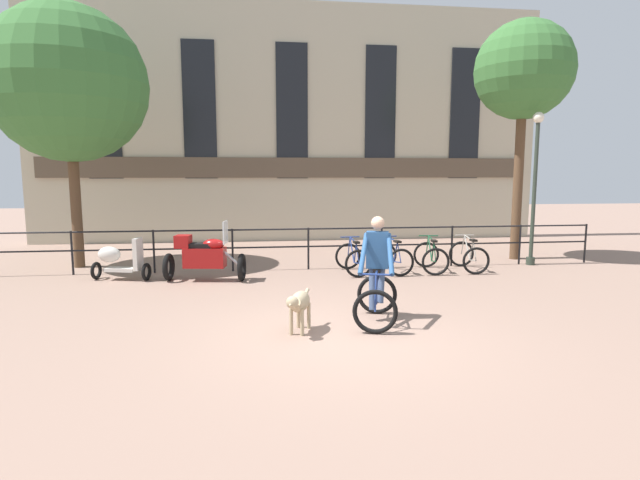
% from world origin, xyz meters
% --- Properties ---
extents(ground_plane, '(60.00, 60.00, 0.00)m').
position_xyz_m(ground_plane, '(0.00, 0.00, 0.00)').
color(ground_plane, '#8E7060').
extents(canal_railing, '(15.05, 0.05, 1.05)m').
position_xyz_m(canal_railing, '(-0.00, 5.20, 0.71)').
color(canal_railing, black).
rests_on(canal_railing, ground_plane).
extents(building_facade, '(18.00, 0.72, 8.25)m').
position_xyz_m(building_facade, '(-0.00, 10.99, 4.11)').
color(building_facade, '#BCB299').
rests_on(building_facade, ground_plane).
extents(cyclist_with_bike, '(0.96, 1.31, 1.70)m').
position_xyz_m(cyclist_with_bike, '(0.64, 0.64, 0.76)').
color(cyclist_with_bike, black).
rests_on(cyclist_with_bike, ground_plane).
extents(dog, '(0.47, 0.92, 0.64)m').
position_xyz_m(dog, '(-0.66, 0.18, 0.46)').
color(dog, tan).
rests_on(dog, ground_plane).
extents(parked_motorcycle, '(1.84, 0.87, 1.35)m').
position_xyz_m(parked_motorcycle, '(-2.45, 4.13, 0.56)').
color(parked_motorcycle, black).
rests_on(parked_motorcycle, ground_plane).
extents(parked_bicycle_near_lamp, '(0.72, 1.15, 0.86)m').
position_xyz_m(parked_bicycle_near_lamp, '(1.02, 4.54, 0.36)').
color(parked_bicycle_near_lamp, black).
rests_on(parked_bicycle_near_lamp, ground_plane).
extents(parked_bicycle_mid_left, '(0.79, 1.18, 0.86)m').
position_xyz_m(parked_bicycle_mid_left, '(1.99, 4.54, 0.36)').
color(parked_bicycle_mid_left, black).
rests_on(parked_bicycle_mid_left, ground_plane).
extents(parked_bicycle_mid_right, '(0.79, 1.18, 0.86)m').
position_xyz_m(parked_bicycle_mid_right, '(2.96, 4.54, 0.36)').
color(parked_bicycle_mid_right, black).
rests_on(parked_bicycle_mid_right, ground_plane).
extents(parked_bicycle_far_end, '(0.74, 1.15, 0.86)m').
position_xyz_m(parked_bicycle_far_end, '(3.93, 4.54, 0.36)').
color(parked_bicycle_far_end, black).
rests_on(parked_bicycle_far_end, ground_plane).
extents(parked_scooter, '(1.34, 0.70, 0.96)m').
position_xyz_m(parked_scooter, '(-4.37, 4.46, 0.46)').
color(parked_scooter, black).
rests_on(parked_scooter, ground_plane).
extents(street_lamp, '(0.28, 0.28, 3.94)m').
position_xyz_m(street_lamp, '(5.89, 5.09, 2.23)').
color(street_lamp, '#2D382D').
rests_on(street_lamp, ground_plane).
extents(tree_canalside_left, '(3.83, 3.83, 6.49)m').
position_xyz_m(tree_canalside_left, '(-5.82, 6.22, 4.57)').
color(tree_canalside_left, brown).
rests_on(tree_canalside_left, ground_plane).
extents(tree_canalside_right, '(2.63, 2.63, 6.47)m').
position_xyz_m(tree_canalside_right, '(5.93, 6.02, 5.11)').
color(tree_canalside_right, brown).
rests_on(tree_canalside_right, ground_plane).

